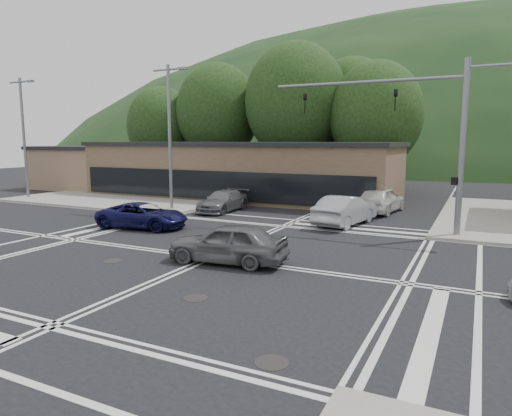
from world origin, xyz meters
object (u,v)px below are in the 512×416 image
at_px(car_blue_west, 143,215).
at_px(car_queue_a, 345,210).
at_px(car_northbound, 223,201).
at_px(car_queue_b, 381,200).
at_px(car_grey_center, 228,243).

distance_m(car_blue_west, car_queue_a, 10.52).
bearing_deg(car_northbound, car_queue_b, 22.15).
bearing_deg(car_northbound, car_blue_west, -98.03).
bearing_deg(car_grey_center, car_queue_a, 163.09).
distance_m(car_queue_b, car_northbound, 9.78).
distance_m(car_grey_center, car_northbound, 12.30).
xyz_separation_m(car_grey_center, car_queue_a, (1.80, 9.30, 0.04)).
height_order(car_grey_center, car_queue_a, car_queue_a).
height_order(car_queue_a, car_northbound, car_queue_a).
bearing_deg(car_queue_b, car_queue_a, 87.39).
height_order(car_blue_west, car_grey_center, car_grey_center).
bearing_deg(car_queue_a, car_grey_center, 88.61).
height_order(car_grey_center, car_queue_b, car_queue_b).
bearing_deg(car_blue_west, car_northbound, -16.04).
relative_size(car_blue_west, car_queue_a, 0.98).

